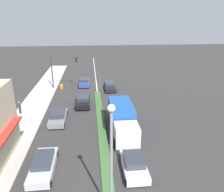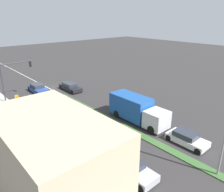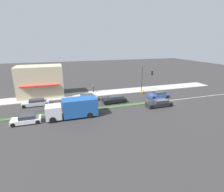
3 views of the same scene
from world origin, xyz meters
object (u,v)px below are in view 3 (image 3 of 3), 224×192
Objects in this scene: pedestrian at (93,89)px; coupe_blue at (159,95)px; sedan_dark at (159,103)px; sedan_silver at (36,103)px; delivery_truck at (74,108)px; suv_grey at (86,98)px; traffic_signal_main at (145,76)px; suv_black at (114,99)px; van_white at (26,119)px; warning_aframe_sign at (142,92)px.

pedestrian reaches higher than coupe_blue.
sedan_dark is 21.95m from sedan_silver.
delivery_truck is 9.39m from sedan_silver.
pedestrian is 13.54m from delivery_truck.
coupe_blue is 0.90× the size of suv_grey.
sedan_silver is 9.05m from suv_grey.
traffic_signal_main is 1.28× the size of suv_black.
van_white is at bearing 174.65° from sedan_silver.
traffic_signal_main reaches higher than sedan_silver.
pedestrian is 10.89m from warning_aframe_sign.
pedestrian reaches higher than warning_aframe_sign.
suv_grey is (2.80, 14.42, -0.03)m from coupe_blue.
delivery_truck is at bearing -90.00° from van_white.
van_white is (-12.31, 12.25, -0.37)m from pedestrian.
suv_black reaches higher than coupe_blue.
warning_aframe_sign is 0.22× the size of van_white.
suv_black is at bearing 116.57° from warning_aframe_sign.
suv_grey is at bearing 94.86° from traffic_signal_main.
suv_grey is (7.20, 11.69, -0.01)m from sedan_dark.
van_white is at bearing 100.33° from coupe_blue.
warning_aframe_sign is 23.87m from van_white.
delivery_truck is at bearing 119.09° from suv_black.
sedan_silver is 14.15m from suv_black.
coupe_blue is at bearing -100.99° from suv_grey.
suv_grey is at bearing 95.05° from warning_aframe_sign.
suv_black is 5.57m from suv_grey.
delivery_truck reaches higher than suv_grey.
coupe_blue is at bearing -96.80° from sedan_silver.
coupe_blue reaches higher than sedan_silver.
traffic_signal_main is at bearing -87.11° from sedan_silver.
pedestrian is (3.98, 10.69, -2.94)m from traffic_signal_main.
pedestrian is at bearing 68.50° from warning_aframe_sign.
coupe_blue is at bearing -155.78° from warning_aframe_sign.
sedan_dark is at bearing 148.24° from coupe_blue.
sedan_dark is 1.05× the size of suv_black.
suv_grey is (7.20, -3.09, -0.87)m from delivery_truck.
sedan_silver is 23.63m from coupe_blue.
delivery_truck reaches higher than van_white.
sedan_dark is at bearing -143.33° from pedestrian.
sedan_dark is 13.73m from suv_grey.
traffic_signal_main reaches higher than van_white.
coupe_blue is 9.60m from suv_black.
coupe_blue reaches higher than sedan_dark.
coupe_blue is at bearing -31.76° from sedan_dark.
sedan_silver is at bearing -5.35° from van_white.
sedan_dark is 5.18m from coupe_blue.
sedan_silver is at bearing 39.60° from delivery_truck.
pedestrian is at bearing -26.38° from suv_grey.
warning_aframe_sign is (-0.01, 0.57, -3.47)m from traffic_signal_main.
sedan_dark reaches higher than suv_grey.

